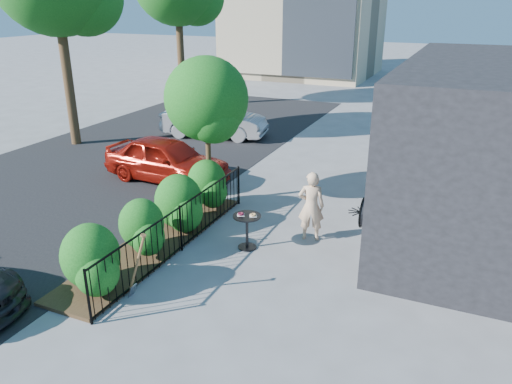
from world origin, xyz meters
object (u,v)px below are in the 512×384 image
at_px(patio_tree, 208,104).
at_px(cafe_table, 247,226).
at_px(car_red, 167,159).
at_px(woman, 311,206).
at_px(car_silver, 214,120).
at_px(shovel, 136,269).

height_order(patio_tree, cafe_table, patio_tree).
xyz_separation_m(cafe_table, car_red, (-4.16, 3.13, 0.13)).
height_order(woman, car_silver, woman).
distance_m(patio_tree, woman, 3.88).
height_order(patio_tree, shovel, patio_tree).
relative_size(patio_tree, shovel, 2.79).
relative_size(woman, car_red, 0.42).
bearing_deg(shovel, cafe_table, 68.44).
height_order(patio_tree, woman, patio_tree).
relative_size(car_red, car_silver, 0.95).
xyz_separation_m(patio_tree, woman, (3.21, -1.02, -1.93)).
bearing_deg(shovel, car_red, 118.20).
height_order(woman, car_red, woman).
distance_m(patio_tree, car_silver, 7.43).
bearing_deg(car_silver, patio_tree, -161.99).
bearing_deg(shovel, patio_tree, 101.74).
height_order(patio_tree, car_silver, patio_tree).
distance_m(patio_tree, shovel, 5.27).
distance_m(car_red, car_silver, 5.39).
relative_size(woman, shovel, 1.19).
bearing_deg(cafe_table, shovel, -111.56).
distance_m(cafe_table, car_silver, 9.93).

